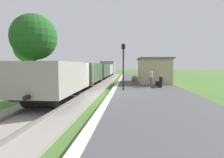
{
  "coord_description": "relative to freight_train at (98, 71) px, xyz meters",
  "views": [
    {
      "loc": [
        1.6,
        -13.22,
        2.2
      ],
      "look_at": [
        0.32,
        0.92,
        1.15
      ],
      "focal_mm": 29.61,
      "sensor_mm": 36.0,
      "label": 1
    }
  ],
  "objects": [
    {
      "name": "platform_slab",
      "position": [
        5.6,
        -10.5,
        -1.34
      ],
      "size": [
        6.0,
        60.0,
        0.25
      ],
      "primitive_type": "cube",
      "color": "#4C4C4F",
      "rests_on": "ground"
    },
    {
      "name": "station_hut",
      "position": [
        6.8,
        -2.21,
        0.19
      ],
      "size": [
        3.5,
        5.8,
        2.78
      ],
      "color": "tan",
      "rests_on": "platform_slab"
    },
    {
      "name": "track_ballast",
      "position": [
        -0.0,
        -10.5,
        -1.4
      ],
      "size": [
        3.8,
        60.0,
        0.12
      ],
      "primitive_type": "cube",
      "color": "gray",
      "rests_on": "ground"
    },
    {
      "name": "tree_trackside_mid",
      "position": [
        -3.89,
        -8.75,
        3.07
      ],
      "size": [
        3.81,
        3.81,
        6.46
      ],
      "color": "#4C3823",
      "rests_on": "ground"
    },
    {
      "name": "platform_edge_stripe",
      "position": [
        2.8,
        -10.5,
        -1.21
      ],
      "size": [
        0.36,
        60.0,
        0.01
      ],
      "primitive_type": "cube",
      "color": "silver",
      "rests_on": "platform_slab"
    },
    {
      "name": "person_waiting",
      "position": [
        6.03,
        -6.72,
        -0.28
      ],
      "size": [
        0.33,
        0.43,
        1.71
      ],
      "rotation": [
        0.0,
        0.0,
        2.87
      ],
      "color": "#474C66",
      "rests_on": "platform_slab"
    },
    {
      "name": "ground_plane",
      "position": [
        2.4,
        -10.5,
        -1.46
      ],
      "size": [
        160.0,
        160.0,
        0.0
      ],
      "primitive_type": "plane",
      "color": "#47702D"
    },
    {
      "name": "rail_far",
      "position": [
        -0.72,
        -10.5,
        -1.27
      ],
      "size": [
        0.07,
        60.0,
        0.14
      ],
      "primitive_type": "cube",
      "color": "slate",
      "rests_on": "track_ballast"
    },
    {
      "name": "freight_train",
      "position": [
        0.0,
        0.0,
        0.0
      ],
      "size": [
        2.5,
        32.6,
        2.72
      ],
      "color": "gray",
      "rests_on": "rail_near"
    },
    {
      "name": "lamp_post_near",
      "position": [
        3.58,
        -9.34,
        1.34
      ],
      "size": [
        0.28,
        0.28,
        3.7
      ],
      "color": "black",
      "rests_on": "platform_slab"
    },
    {
      "name": "bench_near_hut",
      "position": [
        6.78,
        -6.76,
        -0.74
      ],
      "size": [
        0.42,
        1.5,
        0.91
      ],
      "color": "black",
      "rests_on": "platform_slab"
    },
    {
      "name": "potted_planter",
      "position": [
        4.6,
        -5.05,
        -0.74
      ],
      "size": [
        0.64,
        0.64,
        0.92
      ],
      "color": "brown",
      "rests_on": "platform_slab"
    },
    {
      "name": "tree_trackside_far",
      "position": [
        -7.51,
        -3.28,
        2.67
      ],
      "size": [
        3.22,
        3.22,
        5.76
      ],
      "color": "#4C3823",
      "rests_on": "ground"
    },
    {
      "name": "rail_near",
      "position": [
        0.72,
        -10.5,
        -1.27
      ],
      "size": [
        0.07,
        60.0,
        0.14
      ],
      "primitive_type": "cube",
      "color": "slate",
      "rests_on": "track_ballast"
    }
  ]
}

